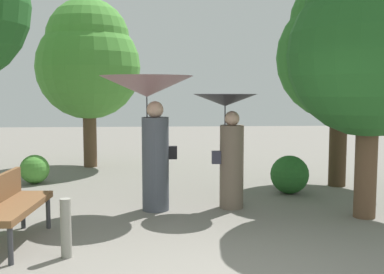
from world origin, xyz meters
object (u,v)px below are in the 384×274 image
Objects in this scene: person_right at (228,133)px; park_bench at (10,203)px; tree_near_right at (341,46)px; path_marker_post at (66,228)px; person_left at (149,108)px; tree_near_left at (88,59)px; tree_mid_right at (371,41)px.

park_bench is (-2.87, -1.60, -0.69)m from person_right.
tree_near_right is (5.24, 3.18, 2.19)m from park_bench.
path_marker_post is at bearing 128.54° from person_right.
park_bench is at bearing -148.80° from tree_near_right.
person_left is 0.50× the size of tree_near_right.
tree_near_right is (2.37, 1.58, 1.50)m from person_right.
tree_near_left reaches higher than park_bench.
person_left is 3.36m from tree_mid_right.
tree_near_right reaches higher than person_right.
tree_near_left is (0.08, 5.82, 2.10)m from park_bench.
tree_near_left is at bearing 13.85° from person_left.
tree_mid_right reaches higher than path_marker_post.
person_left reaches higher than person_right.
tree_near_left is (-2.79, 4.23, 1.41)m from person_right.
path_marker_post is at bearing 150.25° from person_left.
person_left is at bearing -70.00° from tree_near_left.
park_bench is (-1.65, -1.53, -1.07)m from person_left.
park_bench is at bearing 147.15° from path_marker_post.
person_left reaches higher than park_bench.
person_left is at bearing 66.40° from path_marker_post.
tree_near_right is 6.17× the size of path_marker_post.
tree_near_right reaches higher than path_marker_post.
person_right is at bearing 44.68° from path_marker_post.
tree_near_left is at bearing 96.13° from path_marker_post.
tree_mid_right is at bearing -107.07° from person_left.
person_right is 3.22m from tree_near_right.
park_bench is 2.28× the size of path_marker_post.
tree_near_left is 5.80m from tree_near_right.
tree_near_left is at bearing 27.29° from person_right.
person_right is 0.44× the size of tree_near_right.
tree_near_right reaches higher than person_left.
path_marker_post is (-4.48, -3.67, -2.36)m from tree_near_right.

